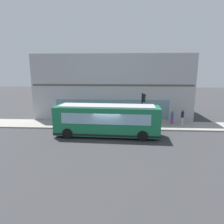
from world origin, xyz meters
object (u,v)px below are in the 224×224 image
object	(u,v)px
pedestrian_by_light_pole	(76,117)
newspaper_vending_box	(76,119)
fire_hydrant	(143,122)
pedestrian_near_building_entrance	(156,115)
traffic_light_near_corner	(143,104)
pedestrian_walking_along_curb	(172,117)
city_bus_nearside	(107,121)
pedestrian_near_hydrant	(182,116)

from	to	relation	value
pedestrian_by_light_pole	newspaper_vending_box	distance (m)	1.04
fire_hydrant	pedestrian_near_building_entrance	xyz separation A→B (m)	(1.19, -1.57, 0.59)
traffic_light_near_corner	pedestrian_near_building_entrance	xyz separation A→B (m)	(2.29, -1.77, -1.71)
pedestrian_near_building_entrance	pedestrian_walking_along_curb	world-z (taller)	pedestrian_near_building_entrance
city_bus_nearside	pedestrian_near_hydrant	xyz separation A→B (m)	(4.22, -8.38, -0.40)
fire_hydrant	pedestrian_walking_along_curb	bearing A→B (deg)	-79.29
pedestrian_near_hydrant	pedestrian_by_light_pole	size ratio (longest dim) A/B	1.05
city_bus_nearside	pedestrian_walking_along_curb	size ratio (longest dim) A/B	6.58
city_bus_nearside	pedestrian_near_building_entrance	world-z (taller)	city_bus_nearside
traffic_light_near_corner	pedestrian_walking_along_curb	bearing A→B (deg)	-64.03
fire_hydrant	pedestrian_by_light_pole	bearing A→B (deg)	93.80
traffic_light_near_corner	pedestrian_near_building_entrance	size ratio (longest dim) A/B	2.30
city_bus_nearside	newspaper_vending_box	distance (m)	5.86
pedestrian_by_light_pole	traffic_light_near_corner	bearing A→B (deg)	-94.42
pedestrian_by_light_pole	pedestrian_near_hydrant	bearing A→B (deg)	-85.33
pedestrian_walking_along_curb	newspaper_vending_box	xyz separation A→B (m)	(-0.26, 11.31, -0.42)
city_bus_nearside	pedestrian_near_hydrant	bearing A→B (deg)	-63.26
pedestrian_walking_along_curb	traffic_light_near_corner	bearing A→B (deg)	115.97
fire_hydrant	newspaper_vending_box	size ratio (longest dim) A/B	0.82
pedestrian_near_hydrant	fire_hydrant	bearing A→B (deg)	96.17
traffic_light_near_corner	pedestrian_near_hydrant	distance (m)	5.22
pedestrian_near_hydrant	pedestrian_walking_along_curb	world-z (taller)	pedestrian_near_hydrant
traffic_light_near_corner	pedestrian_near_building_entrance	distance (m)	3.37
pedestrian_walking_along_curb	pedestrian_near_building_entrance	bearing A→B (deg)	72.70
fire_hydrant	pedestrian_by_light_pole	size ratio (longest dim) A/B	0.45
city_bus_nearside	pedestrian_by_light_pole	bearing A→B (deg)	50.12
pedestrian_by_light_pole	newspaper_vending_box	world-z (taller)	pedestrian_by_light_pole
city_bus_nearside	newspaper_vending_box	bearing A→B (deg)	44.65
traffic_light_near_corner	pedestrian_walking_along_curb	size ratio (longest dim) A/B	2.49
pedestrian_near_building_entrance	fire_hydrant	bearing A→B (deg)	127.19
city_bus_nearside	fire_hydrant	distance (m)	5.49
fire_hydrant	pedestrian_near_building_entrance	bearing A→B (deg)	-52.81
fire_hydrant	pedestrian_by_light_pole	xyz separation A→B (m)	(-0.51, 7.75, 0.59)
fire_hydrant	pedestrian_near_hydrant	distance (m)	4.55
traffic_light_near_corner	city_bus_nearside	bearing A→B (deg)	125.52
fire_hydrant	pedestrian_near_hydrant	xyz separation A→B (m)	(0.48, -4.48, 0.64)
city_bus_nearside	traffic_light_near_corner	size ratio (longest dim) A/B	2.64
pedestrian_walking_along_curb	newspaper_vending_box	size ratio (longest dim) A/B	1.71
pedestrian_near_hydrant	city_bus_nearside	bearing A→B (deg)	116.74
pedestrian_by_light_pole	newspaper_vending_box	size ratio (longest dim) A/B	1.84
pedestrian_near_building_entrance	pedestrian_by_light_pole	bearing A→B (deg)	100.38
traffic_light_near_corner	pedestrian_walking_along_curb	xyz separation A→B (m)	(1.73, -3.56, -1.80)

